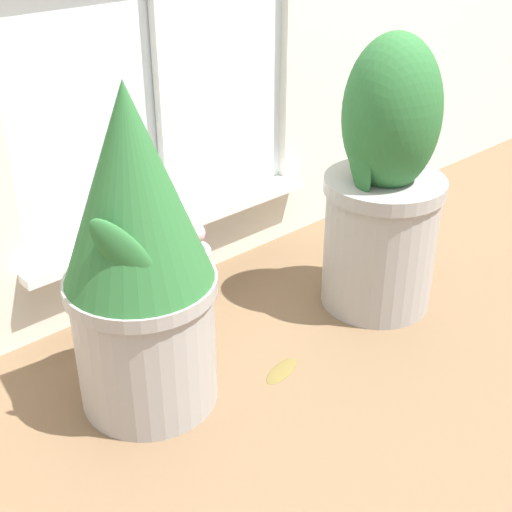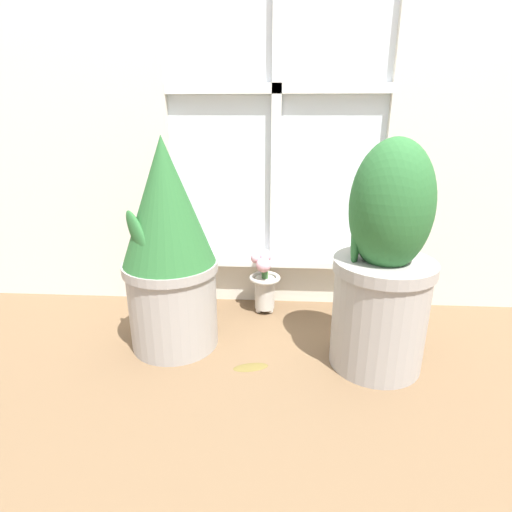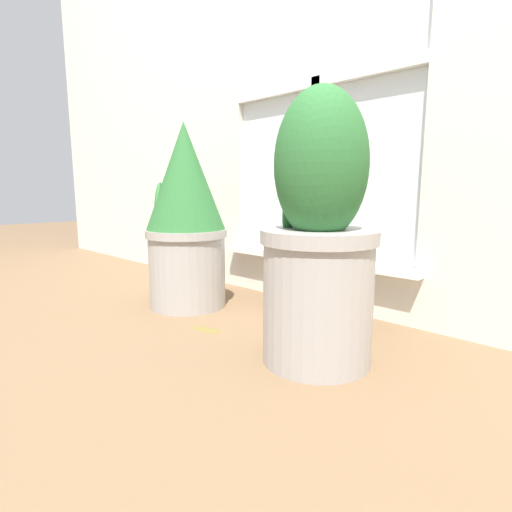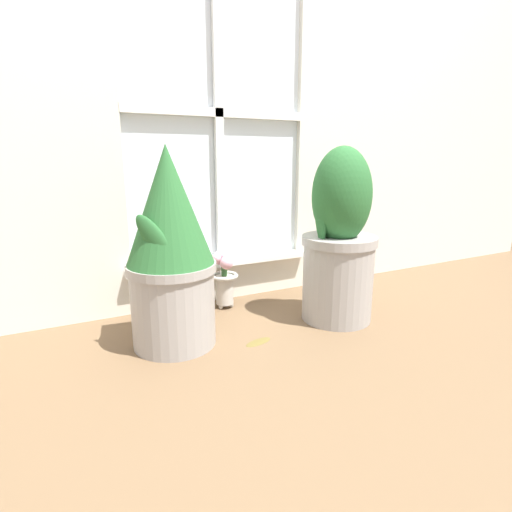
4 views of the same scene
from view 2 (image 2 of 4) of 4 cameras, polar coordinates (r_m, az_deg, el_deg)
ground_plane at (r=1.21m, az=1.85°, el=-18.24°), size 10.00×10.00×0.00m
potted_plant_left at (r=1.29m, az=-12.35°, el=1.16°), size 0.30×0.30×0.69m
potted_plant_right at (r=1.22m, az=17.76°, el=-1.89°), size 0.29×0.29×0.69m
flower_vase at (r=1.54m, az=1.16°, el=-3.22°), size 0.12×0.12×0.25m
fallen_leaf at (r=1.28m, az=-0.77°, el=-15.48°), size 0.12×0.07×0.01m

